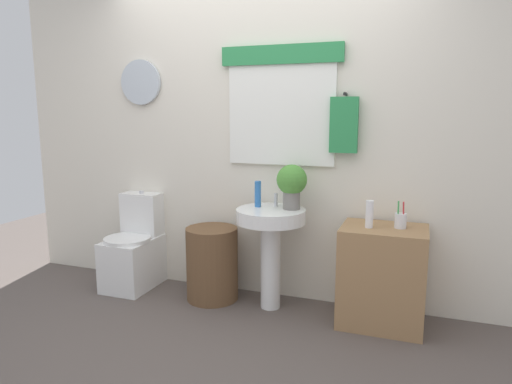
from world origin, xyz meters
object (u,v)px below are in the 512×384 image
object	(u,v)px
pedestal_sink	(271,234)
soap_bottle	(258,194)
laundry_hamper	(212,264)
wooden_cabinet	(382,276)
toothbrush_cup	(400,220)
lotion_bottle	(369,214)
toilet	(135,251)
potted_plant	(292,183)

from	to	relation	value
pedestal_sink	soap_bottle	xyz separation A→B (m)	(-0.12, 0.05, 0.29)
laundry_hamper	wooden_cabinet	world-z (taller)	wooden_cabinet
wooden_cabinet	toothbrush_cup	distance (m)	0.41
pedestal_sink	toothbrush_cup	bearing A→B (deg)	1.24
lotion_bottle	soap_bottle	bearing A→B (deg)	173.84
toilet	pedestal_sink	xyz separation A→B (m)	(1.23, -0.03, 0.27)
soap_bottle	potted_plant	world-z (taller)	potted_plant
laundry_hamper	toothbrush_cup	distance (m)	1.47
lotion_bottle	toothbrush_cup	bearing A→B (deg)	16.61
potted_plant	toothbrush_cup	distance (m)	0.80
soap_bottle	toothbrush_cup	size ratio (longest dim) A/B	1.06
wooden_cabinet	soap_bottle	size ratio (longest dim) A/B	3.54
wooden_cabinet	soap_bottle	distance (m)	1.07
laundry_hamper	lotion_bottle	bearing A→B (deg)	-1.91
potted_plant	toilet	bearing A→B (deg)	-178.94
potted_plant	toothbrush_cup	bearing A→B (deg)	-2.98
wooden_cabinet	potted_plant	size ratio (longest dim) A/B	2.11
pedestal_sink	laundry_hamper	bearing A→B (deg)	180.00
pedestal_sink	potted_plant	xyz separation A→B (m)	(0.14, 0.06, 0.38)
pedestal_sink	wooden_cabinet	bearing A→B (deg)	0.00
wooden_cabinet	potted_plant	xyz separation A→B (m)	(-0.67, 0.06, 0.61)
soap_bottle	toothbrush_cup	xyz separation A→B (m)	(1.03, -0.03, -0.11)
potted_plant	lotion_bottle	size ratio (longest dim) A/B	1.76
soap_bottle	toothbrush_cup	world-z (taller)	soap_bottle
laundry_hamper	soap_bottle	xyz separation A→B (m)	(0.37, 0.05, 0.57)
lotion_bottle	toothbrush_cup	distance (m)	0.21
soap_bottle	toilet	bearing A→B (deg)	-179.21
laundry_hamper	toilet	bearing A→B (deg)	177.32
laundry_hamper	toothbrush_cup	world-z (taller)	toothbrush_cup
laundry_hamper	toothbrush_cup	xyz separation A→B (m)	(1.40, 0.02, 0.46)
potted_plant	laundry_hamper	bearing A→B (deg)	-174.53
toothbrush_cup	toilet	bearing A→B (deg)	179.60
wooden_cabinet	potted_plant	world-z (taller)	potted_plant
laundry_hamper	soap_bottle	world-z (taller)	soap_bottle
toilet	soap_bottle	world-z (taller)	soap_bottle
pedestal_sink	wooden_cabinet	world-z (taller)	pedestal_sink
pedestal_sink	potted_plant	bearing A→B (deg)	23.20
laundry_hamper	potted_plant	distance (m)	0.92
toilet	lotion_bottle	size ratio (longest dim) A/B	4.28
laundry_hamper	wooden_cabinet	size ratio (longest dim) A/B	0.83
laundry_hamper	pedestal_sink	xyz separation A→B (m)	(0.49, 0.00, 0.29)
pedestal_sink	lotion_bottle	distance (m)	0.75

